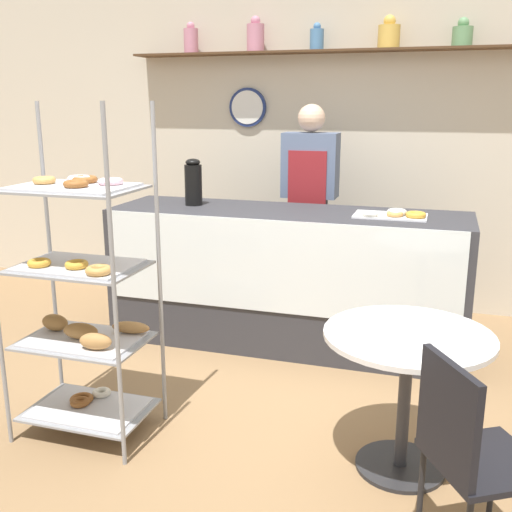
% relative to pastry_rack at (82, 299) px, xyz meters
% --- Properties ---
extents(ground_plane, '(14.00, 14.00, 0.00)m').
position_rel_pastry_rack_xyz_m(ground_plane, '(0.70, 0.39, -0.75)').
color(ground_plane, olive).
extents(back_wall, '(10.00, 0.30, 2.70)m').
position_rel_pastry_rack_xyz_m(back_wall, '(0.69, 2.62, 0.62)').
color(back_wall, beige).
rests_on(back_wall, ground_plane).
extents(display_counter, '(2.54, 0.73, 0.99)m').
position_rel_pastry_rack_xyz_m(display_counter, '(0.70, 1.52, -0.26)').
color(display_counter, '#333338').
rests_on(display_counter, ground_plane).
extents(pastry_rack, '(0.69, 0.48, 1.74)m').
position_rel_pastry_rack_xyz_m(pastry_rack, '(0.00, 0.00, 0.00)').
color(pastry_rack, gray).
rests_on(pastry_rack, ground_plane).
extents(person_worker, '(0.43, 0.23, 1.72)m').
position_rel_pastry_rack_xyz_m(person_worker, '(0.72, 2.15, 0.19)').
color(person_worker, '#282833').
rests_on(person_worker, ground_plane).
extents(cafe_table, '(0.78, 0.78, 0.70)m').
position_rel_pastry_rack_xyz_m(cafe_table, '(1.63, 0.14, -0.22)').
color(cafe_table, '#262628').
rests_on(cafe_table, ground_plane).
extents(cafe_chair, '(0.52, 0.52, 0.86)m').
position_rel_pastry_rack_xyz_m(cafe_chair, '(1.89, -0.45, -0.23)').
color(cafe_chair, black).
rests_on(cafe_chair, ground_plane).
extents(coffee_carafe, '(0.13, 0.13, 0.34)m').
position_rel_pastry_rack_xyz_m(coffee_carafe, '(-0.03, 1.55, 0.40)').
color(coffee_carafe, black).
rests_on(coffee_carafe, display_counter).
extents(donut_tray_counter, '(0.48, 0.28, 0.05)m').
position_rel_pastry_rack_xyz_m(donut_tray_counter, '(1.44, 1.50, 0.25)').
color(donut_tray_counter, silver).
rests_on(donut_tray_counter, display_counter).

